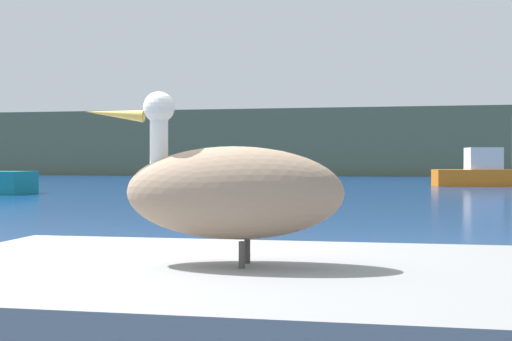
# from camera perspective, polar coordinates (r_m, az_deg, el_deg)

# --- Properties ---
(hillside_backdrop) EXTENTS (140.00, 15.90, 6.83)m
(hillside_backdrop) POSITION_cam_1_polar(r_m,az_deg,el_deg) (74.96, 9.17, 2.25)
(hillside_backdrop) COLOR #5B664C
(hillside_backdrop) RESTS_ON ground
(pelican) EXTENTS (1.31, 0.51, 0.85)m
(pelican) POSITION_cam_1_polar(r_m,az_deg,el_deg) (3.27, -2.12, -1.72)
(pelican) COLOR #977B63
(pelican) RESTS_ON pier_dock
(fishing_boat_orange) EXTENTS (5.81, 2.66, 4.10)m
(fishing_boat_orange) POSITION_cam_1_polar(r_m,az_deg,el_deg) (41.01, 18.74, -0.17)
(fishing_boat_orange) COLOR orange
(fishing_boat_orange) RESTS_ON ground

